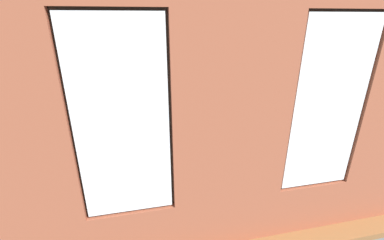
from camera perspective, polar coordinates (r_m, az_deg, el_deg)
ground_plane at (r=5.93m, az=-0.84°, el=-7.66°), size 6.22×5.82×0.10m
brick_wall_with_windows at (r=2.98m, az=8.86°, el=-2.07°), size 5.62×0.30×3.41m
white_wall_right at (r=5.29m, az=-31.38°, el=5.97°), size 0.10×4.82×3.41m
couch_by_window at (r=4.11m, az=-1.29°, el=-16.28°), size 2.08×0.87×0.80m
couch_left at (r=6.38m, az=18.31°, el=-2.81°), size 0.98×1.84×0.80m
coffee_table at (r=6.13m, az=-1.72°, el=-2.02°), size 1.48×0.88×0.44m
cup_ceramic at (r=6.31m, az=1.64°, el=-0.33°), size 0.09×0.09×0.10m
candle_jar at (r=6.16m, az=-3.62°, el=-0.84°), size 0.08×0.08×0.12m
table_plant_small at (r=5.96m, az=-0.45°, el=-0.76°), size 0.17×0.17×0.26m
remote_silver at (r=5.93m, az=-5.72°, el=-2.37°), size 0.18×0.11×0.02m
remote_black at (r=6.11m, az=-1.73°, el=-1.52°), size 0.18×0.10×0.02m
media_console at (r=6.25m, az=-24.53°, el=-4.81°), size 1.12×0.42×0.55m
tv_flatscreen at (r=6.00m, az=-25.50°, el=0.89°), size 1.15×0.20×0.77m
papasan_chair at (r=7.44m, az=-3.53°, el=2.84°), size 1.17×1.17×0.72m
potted_plant_near_tv at (r=5.06m, az=-21.25°, el=-4.84°), size 1.05×0.92×1.51m
potted_plant_foreground_right at (r=7.34m, az=-20.75°, el=3.17°), size 0.81×0.81×1.05m
potted_plant_corner_near_left at (r=8.01m, az=12.38°, el=5.49°), size 0.79×0.79×1.05m
potted_plant_between_couches at (r=4.32m, az=18.34°, el=-6.56°), size 1.07×1.04×1.44m
potted_plant_by_left_couch at (r=7.30m, az=10.43°, el=1.05°), size 0.29×0.29×0.48m
potted_plant_beside_window_right at (r=3.91m, az=-27.21°, el=-14.41°), size 0.85×0.91×1.24m
potted_plant_corner_far_left at (r=4.92m, az=31.21°, el=-5.51°), size 0.97×1.12×1.44m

